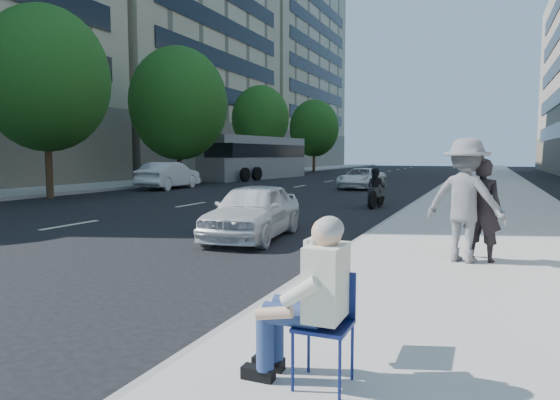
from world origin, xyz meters
The scene contains 17 objects.
ground centered at (0.00, 0.00, 0.00)m, with size 160.00×160.00×0.00m, color black.
near_sidewalk centered at (4.00, 20.00, 0.07)m, with size 5.00×120.00×0.15m, color #B0AFA5.
far_sidewalk centered at (-16.75, 20.00, 0.07)m, with size 4.50×120.00×0.15m, color #B0AFA5.
far_bldg_mid centered at (-30.00, 34.00, 17.00)m, with size 22.00×26.00×34.00m, color #BAAE8B.
far_bldg_north centered at (-30.00, 62.00, 14.00)m, with size 22.00×28.00×28.00m, color #BAAE8B.
tree_far_b centered at (-13.70, 8.00, 5.13)m, with size 5.40×5.40×8.24m.
tree_far_c centered at (-13.70, 18.00, 5.02)m, with size 6.00×6.00×8.47m.
tree_far_d centered at (-13.70, 30.00, 4.89)m, with size 4.80×4.80×7.65m.
tree_far_e centered at (-13.70, 44.00, 4.78)m, with size 5.40×5.40×7.89m.
seated_protester centered at (2.68, -4.66, 0.87)m, with size 0.83×1.11×1.31m.
jogger centered at (3.59, 0.45, 1.16)m, with size 1.31×0.75×2.03m, color slate.
pedestrian_woman centered at (3.85, 0.59, 1.00)m, with size 0.62×0.41×1.70m, color black.
white_sedan_near centered at (-1.00, 2.00, 0.63)m, with size 1.49×3.71×1.26m, color silver.
white_sedan_mid centered at (-12.48, 15.10, 0.74)m, with size 1.58×4.52×1.49m, color silver.
white_sedan_far centered at (-2.56, 19.32, 0.58)m, with size 1.92×4.17×1.16m, color white.
motorcycle centered at (0.22, 9.78, 0.64)m, with size 0.76×2.05×1.42m.
bus centered at (-13.00, 27.64, 1.64)m, with size 3.99×12.30×3.30m.
Camera 1 is at (3.89, -8.20, 1.91)m, focal length 32.00 mm.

